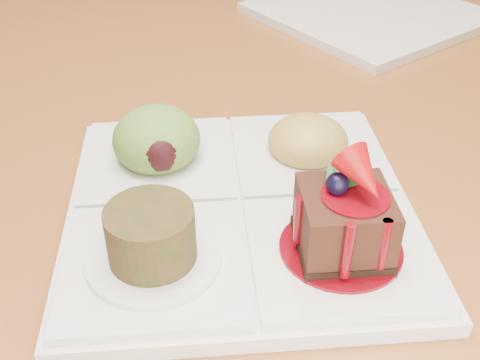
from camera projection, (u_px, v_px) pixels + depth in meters
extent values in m
plane|color=#523117|center=(215.00, 330.00, 1.33)|extent=(6.00, 6.00, 0.00)
cube|color=brown|center=(204.00, 6.00, 0.90)|extent=(1.00, 1.80, 0.04)
cylinder|color=brown|center=(294.00, 22.00, 1.87)|extent=(0.06, 0.06, 0.71)
cube|color=silver|center=(240.00, 211.00, 0.46)|extent=(0.30, 0.30, 0.01)
cube|color=silver|center=(340.00, 253.00, 0.41)|extent=(0.14, 0.14, 0.01)
cube|color=silver|center=(154.00, 264.00, 0.40)|extent=(0.14, 0.14, 0.01)
cube|color=silver|center=(158.00, 160.00, 0.50)|extent=(0.14, 0.14, 0.01)
cube|color=silver|center=(307.00, 152.00, 0.51)|extent=(0.14, 0.14, 0.01)
cylinder|color=#5D030B|center=(341.00, 248.00, 0.41)|extent=(0.08, 0.08, 0.00)
cube|color=black|center=(341.00, 245.00, 0.40)|extent=(0.07, 0.07, 0.01)
cube|color=black|center=(345.00, 219.00, 0.39)|extent=(0.07, 0.07, 0.04)
cylinder|color=#5D030B|center=(348.00, 195.00, 0.38)|extent=(0.04, 0.04, 0.00)
sphere|color=black|center=(337.00, 184.00, 0.38)|extent=(0.01, 0.01, 0.01)
cone|color=#9D0A0C|center=(364.00, 176.00, 0.37)|extent=(0.04, 0.05, 0.04)
cube|color=#12491C|center=(346.00, 177.00, 0.39)|extent=(0.01, 0.02, 0.01)
cube|color=#12491C|center=(334.00, 176.00, 0.39)|extent=(0.02, 0.02, 0.01)
cylinder|color=#5D030B|center=(348.00, 251.00, 0.37)|extent=(0.01, 0.01, 0.04)
cylinder|color=#5D030B|center=(384.00, 244.00, 0.37)|extent=(0.01, 0.01, 0.04)
cylinder|color=#5D030B|center=(299.00, 220.00, 0.39)|extent=(0.01, 0.01, 0.04)
cylinder|color=silver|center=(154.00, 258.00, 0.40)|extent=(0.09, 0.09, 0.00)
cylinder|color=#4B2D15|center=(151.00, 234.00, 0.38)|extent=(0.06, 0.06, 0.04)
cylinder|color=#461F0F|center=(149.00, 219.00, 0.38)|extent=(0.05, 0.05, 0.00)
ellipsoid|color=olive|center=(157.00, 139.00, 0.49)|extent=(0.07, 0.07, 0.05)
ellipsoid|color=black|center=(161.00, 154.00, 0.47)|extent=(0.04, 0.03, 0.03)
ellipsoid|color=#A7853C|center=(308.00, 141.00, 0.50)|extent=(0.07, 0.07, 0.04)
cube|color=#C55A0E|center=(320.00, 130.00, 0.51)|extent=(0.02, 0.02, 0.02)
cube|color=#4E7F1B|center=(303.00, 127.00, 0.51)|extent=(0.02, 0.02, 0.01)
cube|color=#C55A0E|center=(290.00, 134.00, 0.50)|extent=(0.02, 0.02, 0.02)
cube|color=#4E7F1B|center=(303.00, 144.00, 0.49)|extent=(0.02, 0.02, 0.02)
cube|color=#C55A0E|center=(320.00, 142.00, 0.50)|extent=(0.02, 0.02, 0.02)
cube|color=silver|center=(370.00, 13.00, 0.81)|extent=(0.33, 0.33, 0.01)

